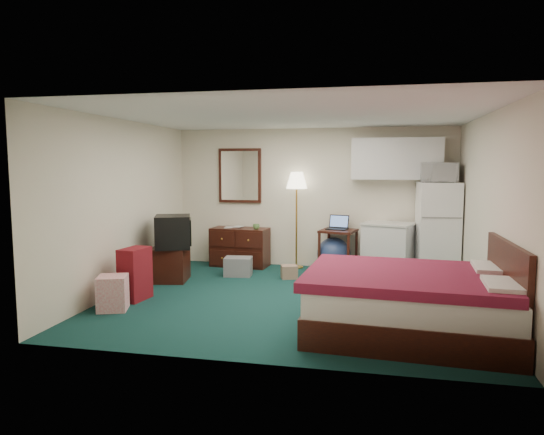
% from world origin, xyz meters
% --- Properties ---
extents(floor, '(5.00, 4.50, 0.01)m').
position_xyz_m(floor, '(0.00, 0.00, 0.00)').
color(floor, black).
rests_on(floor, ground).
extents(ceiling, '(5.00, 4.50, 0.01)m').
position_xyz_m(ceiling, '(0.00, 0.00, 2.50)').
color(ceiling, beige).
rests_on(ceiling, walls).
extents(walls, '(5.01, 4.51, 2.50)m').
position_xyz_m(walls, '(0.00, 0.00, 1.25)').
color(walls, beige).
rests_on(walls, floor).
extents(mirror, '(0.80, 0.06, 1.00)m').
position_xyz_m(mirror, '(-1.35, 2.22, 1.65)').
color(mirror, white).
rests_on(mirror, walls).
extents(upper_cabinets, '(1.50, 0.35, 0.70)m').
position_xyz_m(upper_cabinets, '(1.45, 2.08, 1.95)').
color(upper_cabinets, silver).
rests_on(upper_cabinets, walls).
extents(headboard, '(0.06, 1.56, 1.00)m').
position_xyz_m(headboard, '(2.46, -1.12, 0.55)').
color(headboard, black).
rests_on(headboard, walls).
extents(dresser, '(1.07, 0.56, 0.70)m').
position_xyz_m(dresser, '(-1.29, 1.98, 0.35)').
color(dresser, black).
rests_on(dresser, floor).
extents(floor_lamp, '(0.38, 0.38, 1.72)m').
position_xyz_m(floor_lamp, '(-0.26, 2.05, 0.86)').
color(floor_lamp, gold).
rests_on(floor_lamp, floor).
extents(desk, '(0.69, 0.69, 0.73)m').
position_xyz_m(desk, '(0.50, 1.93, 0.36)').
color(desk, black).
rests_on(desk, floor).
extents(exercise_ball, '(0.70, 0.70, 0.58)m').
position_xyz_m(exercise_ball, '(0.42, 1.96, 0.29)').
color(exercise_ball, navy).
rests_on(exercise_ball, floor).
extents(kitchen_counter, '(0.92, 0.80, 0.84)m').
position_xyz_m(kitchen_counter, '(1.34, 1.91, 0.42)').
color(kitchen_counter, silver).
rests_on(kitchen_counter, floor).
extents(fridge, '(0.68, 0.68, 1.57)m').
position_xyz_m(fridge, '(2.13, 1.88, 0.78)').
color(fridge, white).
rests_on(fridge, floor).
extents(bed, '(2.23, 1.80, 0.68)m').
position_xyz_m(bed, '(1.48, -1.12, 0.34)').
color(bed, maroon).
rests_on(bed, floor).
extents(tv_stand, '(0.64, 0.68, 0.54)m').
position_xyz_m(tv_stand, '(-2.08, 0.66, 0.27)').
color(tv_stand, black).
rests_on(tv_stand, floor).
extents(suitcase, '(0.33, 0.48, 0.72)m').
position_xyz_m(suitcase, '(-2.10, -0.48, 0.36)').
color(suitcase, '#620307').
rests_on(suitcase, floor).
extents(retail_box, '(0.45, 0.45, 0.44)m').
position_xyz_m(retail_box, '(-2.15, -0.98, 0.22)').
color(retail_box, white).
rests_on(retail_box, floor).
extents(file_bin, '(0.48, 0.38, 0.31)m').
position_xyz_m(file_bin, '(-1.11, 1.22, 0.16)').
color(file_bin, gray).
rests_on(file_bin, floor).
extents(cardboard_box_a, '(0.31, 0.29, 0.22)m').
position_xyz_m(cardboard_box_a, '(-0.24, 1.20, 0.11)').
color(cardboard_box_a, '#876955').
rests_on(cardboard_box_a, floor).
extents(cardboard_box_b, '(0.26, 0.29, 0.26)m').
position_xyz_m(cardboard_box_b, '(0.57, 1.39, 0.13)').
color(cardboard_box_b, '#876955').
rests_on(cardboard_box_b, floor).
extents(laptop, '(0.40, 0.36, 0.24)m').
position_xyz_m(laptop, '(0.47, 1.94, 0.85)').
color(laptop, black).
rests_on(laptop, desk).
extents(crt_tv, '(0.73, 0.76, 0.51)m').
position_xyz_m(crt_tv, '(-2.01, 0.63, 0.80)').
color(crt_tv, black).
rests_on(crt_tv, tv_stand).
extents(microwave, '(0.58, 0.33, 0.39)m').
position_xyz_m(microwave, '(2.12, 1.85, 1.76)').
color(microwave, white).
rests_on(microwave, fridge).
extents(book_a, '(0.15, 0.03, 0.20)m').
position_xyz_m(book_a, '(-1.57, 1.95, 0.80)').
color(book_a, '#876955').
rests_on(book_a, dresser).
extents(book_b, '(0.16, 0.06, 0.22)m').
position_xyz_m(book_b, '(-1.43, 2.06, 0.81)').
color(book_b, '#876955').
rests_on(book_b, dresser).
extents(mug, '(0.14, 0.12, 0.12)m').
position_xyz_m(mug, '(-0.95, 1.86, 0.76)').
color(mug, '#568444').
rests_on(mug, dresser).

